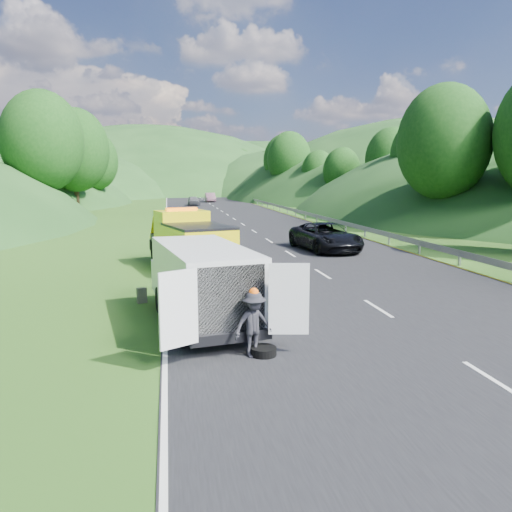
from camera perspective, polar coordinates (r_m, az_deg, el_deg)
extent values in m
plane|color=#38661E|center=(17.92, 2.31, -4.87)|extent=(320.00, 320.00, 0.00)
cube|color=black|center=(57.55, -3.29, 4.73)|extent=(14.00, 200.00, 0.02)
cube|color=gray|center=(71.03, 1.40, 5.54)|extent=(0.06, 140.00, 1.52)
cylinder|color=black|center=(25.84, -11.26, 0.51)|extent=(0.67, 1.17, 1.11)
cylinder|color=black|center=(26.42, -6.83, 0.80)|extent=(0.67, 1.17, 1.11)
cylinder|color=black|center=(21.62, -8.34, -1.06)|extent=(0.67, 1.17, 1.11)
cylinder|color=black|center=(22.31, -3.17, -0.66)|extent=(0.67, 1.17, 1.11)
cube|color=yellow|center=(25.08, -8.46, 2.76)|extent=(2.77, 2.34, 2.11)
cube|color=yellow|center=(22.76, -6.60, 1.46)|extent=(3.36, 4.28, 1.44)
cube|color=black|center=(22.67, -6.63, 3.41)|extent=(3.36, 4.28, 0.11)
cube|color=black|center=(26.42, -9.28, 1.72)|extent=(2.49, 1.87, 0.78)
cube|color=black|center=(27.08, -9.66, 1.41)|extent=(2.30, 0.83, 0.55)
cube|color=yellow|center=(26.71, -9.55, 3.35)|extent=(2.37, 1.43, 1.21)
cube|color=orange|center=(24.99, -8.52, 5.29)|extent=(1.57, 0.68, 0.18)
cube|color=black|center=(25.78, -8.99, 3.78)|extent=(2.05, 0.65, 1.00)
cylinder|color=black|center=(16.33, -10.72, -4.91)|extent=(0.45, 0.87, 0.82)
cylinder|color=black|center=(16.71, -4.41, -4.46)|extent=(0.45, 0.87, 0.82)
cylinder|color=black|center=(13.01, -8.19, -8.46)|extent=(0.45, 0.87, 0.82)
cylinder|color=black|center=(13.48, -0.38, -7.74)|extent=(0.45, 0.87, 0.82)
cube|color=silver|center=(14.52, -6.02, -2.58)|extent=(3.00, 5.64, 1.91)
cube|color=silver|center=(17.31, -8.26, -2.13)|extent=(2.19, 1.27, 1.03)
cube|color=black|center=(16.97, -8.18, 0.47)|extent=(1.94, 0.67, 0.86)
cube|color=black|center=(12.05, -2.99, -4.96)|extent=(1.74, 0.40, 1.65)
cube|color=silver|center=(11.30, -8.85, -6.00)|extent=(0.88, 0.54, 1.75)
cube|color=silver|center=(12.08, 3.77, -4.93)|extent=(0.97, 0.23, 1.75)
cube|color=black|center=(12.21, -2.81, -9.30)|extent=(2.06, 0.51, 0.26)
imported|color=silver|center=(17.55, -6.07, -5.21)|extent=(0.64, 0.77, 1.81)
imported|color=#BDBE65|center=(17.78, -2.79, -4.99)|extent=(0.63, 0.60, 1.02)
imported|color=black|center=(12.28, -0.26, -11.47)|extent=(1.17, 0.91, 1.60)
cube|color=#54543F|center=(17.67, -12.92, -4.41)|extent=(0.37, 0.27, 0.53)
cylinder|color=black|center=(12.35, 0.86, -11.35)|extent=(0.64, 0.64, 0.20)
imported|color=black|center=(29.75, 7.89, 0.62)|extent=(3.41, 6.13, 1.62)
imported|color=#4E4E53|center=(77.30, -7.15, 5.76)|extent=(1.67, 4.16, 1.42)
imported|color=#654352|center=(87.82, -5.24, 6.17)|extent=(1.65, 4.74, 1.56)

